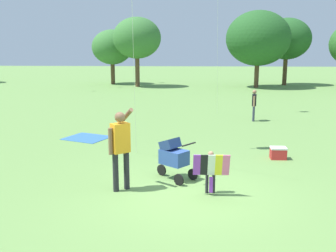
{
  "coord_description": "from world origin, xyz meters",
  "views": [
    {
      "loc": [
        0.11,
        -8.08,
        3.17
      ],
      "look_at": [
        -0.45,
        1.14,
        1.3
      ],
      "focal_mm": 41.36,
      "sensor_mm": 36.0,
      "label": 1
    }
  ],
  "objects_px": {
    "stroller": "(173,155)",
    "cooler_box": "(278,153)",
    "person_sitting_far": "(254,103)",
    "person_adult_flyer": "(120,144)",
    "picnic_blanket": "(87,138)",
    "child_with_butterfly_kite": "(211,168)"
  },
  "relations": [
    {
      "from": "stroller",
      "to": "cooler_box",
      "type": "distance_m",
      "value": 3.56
    },
    {
      "from": "cooler_box",
      "to": "person_sitting_far",
      "type": "bearing_deg",
      "value": 87.96
    },
    {
      "from": "person_sitting_far",
      "to": "cooler_box",
      "type": "xyz_separation_m",
      "value": [
        -0.21,
        -5.97,
        -0.64
      ]
    },
    {
      "from": "person_sitting_far",
      "to": "person_adult_flyer",
      "type": "bearing_deg",
      "value": -116.35
    },
    {
      "from": "person_adult_flyer",
      "to": "person_sitting_far",
      "type": "distance_m",
      "value": 9.73
    },
    {
      "from": "person_adult_flyer",
      "to": "cooler_box",
      "type": "bearing_deg",
      "value": 33.79
    },
    {
      "from": "picnic_blanket",
      "to": "cooler_box",
      "type": "bearing_deg",
      "value": -19.9
    },
    {
      "from": "stroller",
      "to": "person_sitting_far",
      "type": "height_order",
      "value": "person_sitting_far"
    },
    {
      "from": "child_with_butterfly_kite",
      "to": "stroller",
      "type": "bearing_deg",
      "value": 132.45
    },
    {
      "from": "stroller",
      "to": "child_with_butterfly_kite",
      "type": "bearing_deg",
      "value": -47.55
    },
    {
      "from": "stroller",
      "to": "person_sitting_far",
      "type": "distance_m",
      "value": 8.52
    },
    {
      "from": "child_with_butterfly_kite",
      "to": "picnic_blanket",
      "type": "distance_m",
      "value": 6.64
    },
    {
      "from": "picnic_blanket",
      "to": "cooler_box",
      "type": "distance_m",
      "value": 6.65
    },
    {
      "from": "person_adult_flyer",
      "to": "child_with_butterfly_kite",
      "type": "bearing_deg",
      "value": -3.63
    },
    {
      "from": "person_sitting_far",
      "to": "picnic_blanket",
      "type": "height_order",
      "value": "person_sitting_far"
    },
    {
      "from": "person_sitting_far",
      "to": "cooler_box",
      "type": "height_order",
      "value": "person_sitting_far"
    },
    {
      "from": "person_adult_flyer",
      "to": "picnic_blanket",
      "type": "xyz_separation_m",
      "value": [
        -2.15,
        5.01,
        -1.07
      ]
    },
    {
      "from": "person_sitting_far",
      "to": "child_with_butterfly_kite",
      "type": "bearing_deg",
      "value": -104.64
    },
    {
      "from": "child_with_butterfly_kite",
      "to": "person_adult_flyer",
      "type": "relative_size",
      "value": 0.51
    },
    {
      "from": "person_adult_flyer",
      "to": "cooler_box",
      "type": "relative_size",
      "value": 4.18
    },
    {
      "from": "person_sitting_far",
      "to": "picnic_blanket",
      "type": "distance_m",
      "value": 7.5
    },
    {
      "from": "picnic_blanket",
      "to": "person_adult_flyer",
      "type": "bearing_deg",
      "value": -66.78
    }
  ]
}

